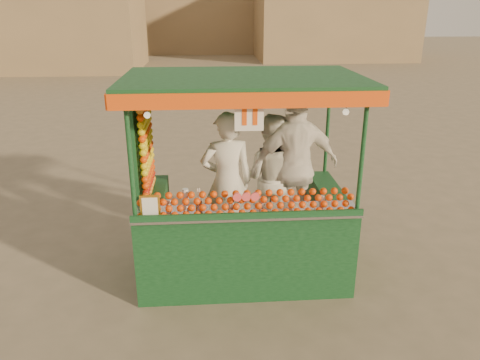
{
  "coord_description": "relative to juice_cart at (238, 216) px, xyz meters",
  "views": [
    {
      "loc": [
        -0.68,
        -5.0,
        3.01
      ],
      "look_at": [
        -0.33,
        -0.1,
        1.16
      ],
      "focal_mm": 34.56,
      "sensor_mm": 36.0,
      "label": 1
    }
  ],
  "objects": [
    {
      "name": "building_left",
      "position": [
        -8.64,
        20.21,
        2.24
      ],
      "size": [
        10.0,
        6.0,
        6.0
      ],
      "primitive_type": "cube",
      "color": "#8C7150",
      "rests_on": "ground"
    },
    {
      "name": "vendor_right",
      "position": [
        0.71,
        0.37,
        0.45
      ],
      "size": [
        1.17,
        0.68,
        1.87
      ],
      "rotation": [
        0.0,
        0.0,
        3.36
      ],
      "color": "white",
      "rests_on": "ground"
    },
    {
      "name": "vendor_left",
      "position": [
        -0.11,
        0.19,
        0.34
      ],
      "size": [
        0.64,
        0.46,
        1.66
      ],
      "rotation": [
        0.0,
        0.0,
        3.24
      ],
      "color": "silver",
      "rests_on": "ground"
    },
    {
      "name": "ground",
      "position": [
        0.36,
        0.21,
        -0.76
      ],
      "size": [
        90.0,
        90.0,
        0.0
      ],
      "primitive_type": "plane",
      "color": "brown",
      "rests_on": "ground"
    },
    {
      "name": "building_right",
      "position": [
        7.36,
        24.21,
        1.74
      ],
      "size": [
        9.0,
        6.0,
        5.0
      ],
      "primitive_type": "cube",
      "color": "#8C7150",
      "rests_on": "ground"
    },
    {
      "name": "vendor_middle",
      "position": [
        0.43,
        0.46,
        0.29
      ],
      "size": [
        0.9,
        0.79,
        1.57
      ],
      "rotation": [
        0.0,
        0.0,
        2.85
      ],
      "color": "silver",
      "rests_on": "ground"
    },
    {
      "name": "juice_cart",
      "position": [
        0.0,
        0.0,
        0.0
      ],
      "size": [
        2.56,
        1.66,
        2.33
      ],
      "color": "#0E3417",
      "rests_on": "ground"
    }
  ]
}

